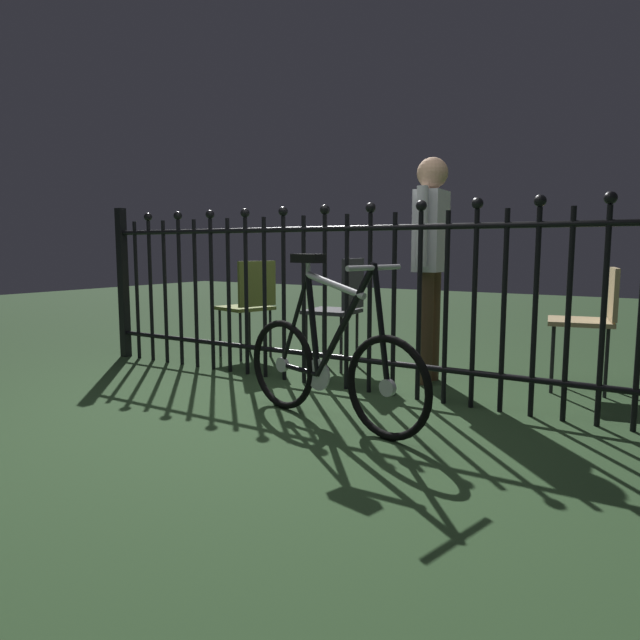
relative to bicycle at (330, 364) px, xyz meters
The scene contains 7 objects.
ground_plane 0.47m from the bicycle, 163.57° to the right, with size 20.00×20.00×0.00m, color #294324.
iron_fence 0.89m from the bicycle, 119.72° to the left, with size 4.59×0.07×1.31m.
bicycle is the anchor object (origin of this frame).
chair_tan 1.93m from the bicycle, 54.21° to the left, with size 0.47×0.47×0.84m.
chair_charcoal 1.46m from the bicycle, 117.70° to the left, with size 0.42×0.42×0.89m.
chair_olive 2.03m from the bicycle, 141.49° to the left, with size 0.49×0.49×0.86m.
person_visitor 1.38m from the bicycle, 85.79° to the left, with size 0.22×0.48×1.59m.
Camera 1 is at (1.94, -2.58, 0.97)m, focal length 32.37 mm.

